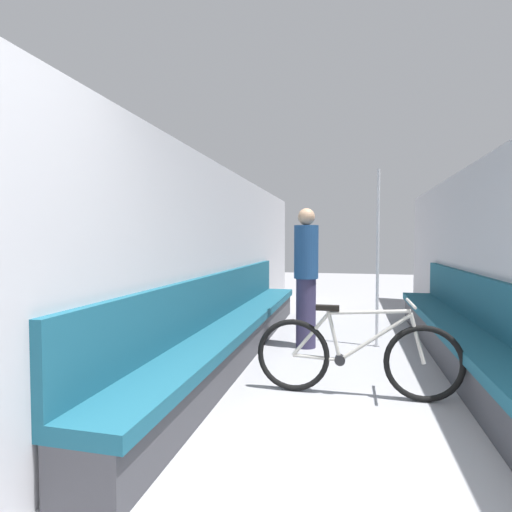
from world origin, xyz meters
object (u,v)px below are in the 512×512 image
bench_seat_row_left (234,330)px  grab_pole_near (378,261)px  bench_seat_row_right (468,342)px  passenger_standing (306,276)px  bicycle (356,356)px

bench_seat_row_left → grab_pole_near: bearing=26.3°
bench_seat_row_right → passenger_standing: passenger_standing is taller
bench_seat_row_left → bicycle: (1.35, -0.90, 0.04)m
bench_seat_row_right → bench_seat_row_left: bearing=180.0°
bench_seat_row_left → bench_seat_row_right: bearing=0.0°
bicycle → passenger_standing: passenger_standing is taller
bench_seat_row_right → bicycle: size_ratio=3.21×
passenger_standing → bench_seat_row_left: bearing=-70.7°
bench_seat_row_right → bicycle: 1.43m
bench_seat_row_right → grab_pole_near: size_ratio=2.50×
bench_seat_row_left → grab_pole_near: size_ratio=2.50×
bench_seat_row_left → bench_seat_row_right: (2.46, 0.00, 0.00)m
bench_seat_row_left → bench_seat_row_right: 2.46m
passenger_standing → bicycle: bearing=4.4°
bicycle → grab_pole_near: 1.88m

